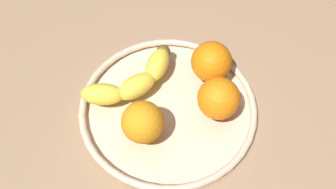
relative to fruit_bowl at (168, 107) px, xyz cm
name	(u,v)px	position (x,y,z in cm)	size (l,w,h in cm)	color
ground_plane	(168,116)	(0.00, 0.00, -2.92)	(164.90, 164.90, 4.00)	#9B7B58
fruit_bowl	(168,107)	(0.00, 0.00, 0.00)	(30.42, 30.42, 1.80)	beige
banana	(134,80)	(-1.93, 6.66, 2.73)	(19.25, 8.44, 3.70)	yellow
orange_center	(219,98)	(5.43, -6.14, 4.38)	(6.99, 6.99, 6.99)	orange
orange_front_right	(143,122)	(-6.48, -1.53, 4.26)	(6.75, 6.75, 6.75)	orange
orange_back_left	(213,63)	(9.83, -0.29, 4.42)	(7.07, 7.07, 7.07)	orange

